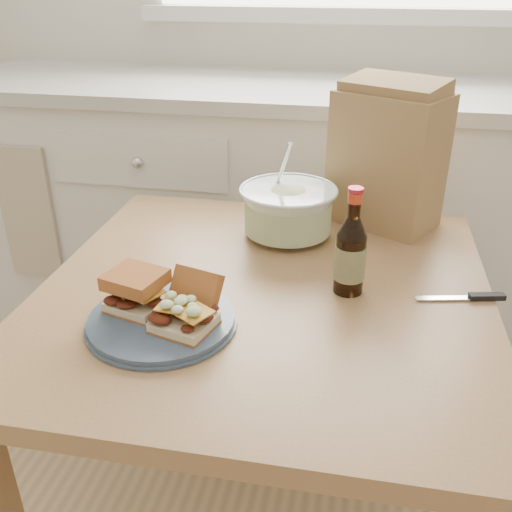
% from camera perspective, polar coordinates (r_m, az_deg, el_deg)
% --- Properties ---
extents(cabinet_run, '(2.50, 0.64, 0.94)m').
position_cam_1_polar(cabinet_run, '(2.02, 5.67, 3.57)').
color(cabinet_run, white).
rests_on(cabinet_run, ground).
extents(dining_table, '(0.87, 0.87, 0.72)m').
position_cam_1_polar(dining_table, '(1.16, 0.79, -7.68)').
color(dining_table, '#A5774E').
rests_on(dining_table, ground).
extents(plate, '(0.25, 0.25, 0.02)m').
position_cam_1_polar(plate, '(1.00, -9.41, -6.39)').
color(plate, '#3E4F64').
rests_on(plate, dining_table).
extents(sandwich_left, '(0.11, 0.11, 0.07)m').
position_cam_1_polar(sandwich_left, '(1.01, -11.86, -3.38)').
color(sandwich_left, beige).
rests_on(sandwich_left, plate).
extents(sandwich_right, '(0.11, 0.15, 0.08)m').
position_cam_1_polar(sandwich_right, '(0.97, -6.86, -5.18)').
color(sandwich_right, beige).
rests_on(sandwich_right, plate).
extents(coleslaw_bowl, '(0.22, 0.22, 0.22)m').
position_cam_1_polar(coleslaw_bowl, '(1.29, 3.20, 4.36)').
color(coleslaw_bowl, silver).
rests_on(coleslaw_bowl, dining_table).
extents(beer_bottle, '(0.06, 0.06, 0.21)m').
position_cam_1_polar(beer_bottle, '(1.07, 9.42, 0.19)').
color(beer_bottle, black).
rests_on(beer_bottle, dining_table).
extents(knife, '(0.17, 0.05, 0.01)m').
position_cam_1_polar(knife, '(1.14, 21.12, -3.84)').
color(knife, silver).
rests_on(knife, dining_table).
extents(paper_bag, '(0.28, 0.25, 0.31)m').
position_cam_1_polar(paper_bag, '(1.37, 12.98, 9.32)').
color(paper_bag, '#A88651').
rests_on(paper_bag, dining_table).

